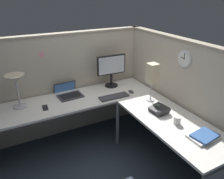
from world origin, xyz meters
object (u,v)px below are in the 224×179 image
computer_mouse (131,92)px  desk_lamp_paper (152,74)px  monitor (111,68)px  wall_clock (185,59)px  desk_lamp_dome (16,81)px  book_stack (203,136)px  office_phone (159,110)px  laptop (68,93)px  keyboard (114,97)px  coffee_mug (177,120)px  cell_phone (45,108)px

computer_mouse → desk_lamp_paper: 0.51m
monitor → wall_clock: (0.51, -0.96, 0.33)m
desk_lamp_dome → desk_lamp_paper: bearing=-21.5°
book_stack → office_phone: bearing=96.4°
office_phone → book_stack: (0.07, -0.63, -0.02)m
monitor → wall_clock: 1.14m
monitor → office_phone: (0.14, -1.02, -0.26)m
monitor → office_phone: monitor is taller
laptop → computer_mouse: size_ratio=3.88×
keyboard → desk_lamp_dome: bearing=166.3°
laptop → computer_mouse: (0.85, -0.38, -0.01)m
coffee_mug → keyboard: bearing=108.4°
book_stack → coffee_mug: 0.33m
monitor → laptop: 0.75m
desk_lamp_dome → desk_lamp_paper: desk_lamp_paper is taller
desk_lamp_dome → office_phone: bearing=-32.4°
office_phone → desk_lamp_paper: size_ratio=0.42×
laptop → wall_clock: wall_clock is taller
desk_lamp_paper → coffee_mug: desk_lamp_paper is taller
laptop → computer_mouse: 0.93m
coffee_mug → office_phone: bearing=92.8°
desk_lamp_dome → wall_clock: bearing=-25.7°
keyboard → coffee_mug: 0.99m
laptop → keyboard: bearing=-36.5°
laptop → coffee_mug: bearing=-57.4°
keyboard → computer_mouse: computer_mouse is taller
cell_phone → coffee_mug: bearing=-34.6°
laptop → coffee_mug: 1.59m
desk_lamp_dome → monitor: bearing=2.4°
computer_mouse → desk_lamp_paper: desk_lamp_paper is taller
monitor → keyboard: (-0.16, -0.38, -0.28)m
keyboard → wall_clock: size_ratio=1.95×
keyboard → cell_phone: (-0.94, 0.14, -0.01)m
keyboard → office_phone: size_ratio=1.94×
book_stack → wall_clock: wall_clock is taller
office_phone → desk_lamp_paper: desk_lamp_paper is taller
monitor → wall_clock: bearing=-62.2°
desk_lamp_dome → book_stack: desk_lamp_dome is taller
cell_phone → desk_lamp_paper: (1.33, -0.45, 0.38)m
laptop → coffee_mug: size_ratio=4.20×
office_phone → desk_lamp_dome: bearing=147.6°
cell_phone → keyboard: bearing=-2.3°
office_phone → monitor: bearing=97.9°
keyboard → monitor: bearing=68.7°
monitor → keyboard: monitor is taller
computer_mouse → coffee_mug: 0.96m
book_stack → desk_lamp_paper: bearing=88.1°
desk_lamp_dome → coffee_mug: 2.00m
monitor → coffee_mug: 1.35m
laptop → computer_mouse: laptop is taller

